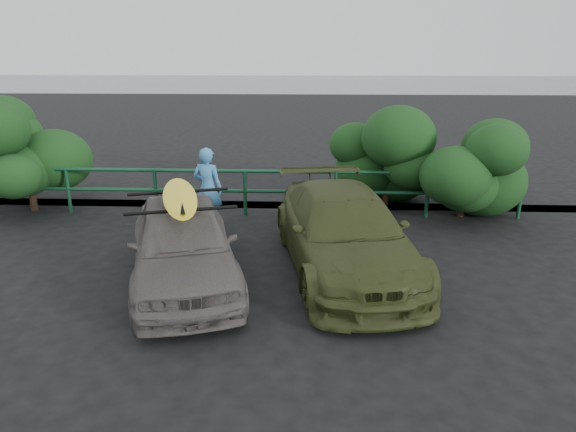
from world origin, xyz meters
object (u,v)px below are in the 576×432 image
Objects in this scene: sedan at (183,243)px; olive_vehicle at (344,232)px; guardrail at (200,192)px; man at (208,189)px; surfboard at (180,197)px.

sedan and olive_vehicle have the same top height.
man reaches higher than guardrail.
guardrail is at bearing 125.21° from olive_vehicle.
man is at bearing 132.61° from olive_vehicle.
sedan is at bearing 107.64° from man.
guardrail is at bearing 81.37° from sedan.
surfboard is (0.00, 0.00, 0.75)m from sedan.
man is (-2.63, 1.98, 0.18)m from olive_vehicle.
olive_vehicle is 1.90× the size of surfboard.
sedan is (0.49, -3.60, 0.14)m from guardrail.
man is at bearing -68.70° from guardrail.
olive_vehicle reaches higher than guardrail.
olive_vehicle is at bearing -1.96° from surfboard.
surfboard is at bearing -82.20° from guardrail.
surfboard is (0.49, -3.60, 0.89)m from guardrail.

